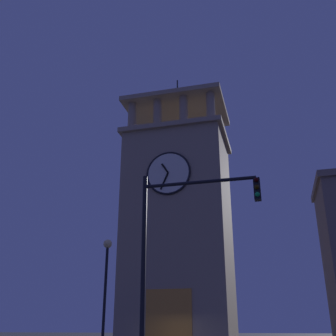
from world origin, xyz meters
TOP-DOWN VIEW (x-y plane):
  - clocktower at (0.75, -5.88)m, footprint 8.49×7.01m
  - traffic_signal_near at (-3.51, 12.21)m, footprint 4.09×0.41m
  - street_lamp at (1.68, 6.03)m, footprint 0.44×0.44m

SIDE VIEW (x-z plane):
  - street_lamp at x=1.68m, z-range 1.07..6.82m
  - traffic_signal_near at x=-3.51m, z-range 1.11..7.73m
  - clocktower at x=0.75m, z-range -2.58..20.24m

